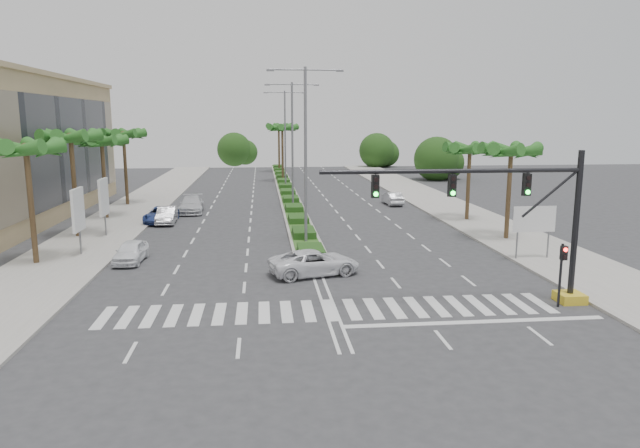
% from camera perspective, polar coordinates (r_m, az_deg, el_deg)
% --- Properties ---
extents(ground, '(160.00, 160.00, 0.00)m').
position_cam_1_polar(ground, '(26.29, 1.02, -8.61)').
color(ground, '#333335').
rests_on(ground, ground).
extents(footpath_right, '(6.00, 120.00, 0.15)m').
position_cam_1_polar(footpath_right, '(48.98, 16.02, 0.01)').
color(footpath_right, gray).
rests_on(footpath_right, ground).
extents(footpath_left, '(6.00, 120.00, 0.15)m').
position_cam_1_polar(footpath_left, '(47.07, -20.80, -0.68)').
color(footpath_left, gray).
rests_on(footpath_left, ground).
extents(median, '(2.20, 75.00, 0.20)m').
position_cam_1_polar(median, '(70.25, -3.41, 3.46)').
color(median, gray).
rests_on(median, ground).
extents(median_grass, '(1.80, 75.00, 0.04)m').
position_cam_1_polar(median_grass, '(70.23, -3.42, 3.56)').
color(median_grass, '#33581E').
rests_on(median_grass, median).
extents(signal_gantry, '(12.60, 1.20, 7.20)m').
position_cam_1_polar(signal_gantry, '(28.03, 20.22, -0.74)').
color(signal_gantry, gold).
rests_on(signal_gantry, ground).
extents(pedestrian_signal, '(0.28, 0.36, 3.00)m').
position_cam_1_polar(pedestrian_signal, '(28.35, 23.05, -3.74)').
color(pedestrian_signal, black).
rests_on(pedestrian_signal, ground).
extents(direction_sign, '(2.70, 0.11, 3.40)m').
position_cam_1_polar(direction_sign, '(37.11, 20.62, 0.25)').
color(direction_sign, slate).
rests_on(direction_sign, ground).
extents(billboard_near, '(0.18, 2.10, 4.35)m').
position_cam_1_polar(billboard_near, '(38.83, -23.04, 1.27)').
color(billboard_near, slate).
rests_on(billboard_near, ground).
extents(billboard_far, '(0.18, 2.10, 4.35)m').
position_cam_1_polar(billboard_far, '(44.54, -20.82, 2.49)').
color(billboard_far, slate).
rests_on(billboard_far, ground).
extents(palm_left_near, '(4.57, 4.68, 7.55)m').
position_cam_1_polar(palm_left_near, '(37.24, -27.31, 6.37)').
color(palm_left_near, brown).
rests_on(palm_left_near, ground).
extents(palm_left_mid, '(4.57, 4.68, 7.95)m').
position_cam_1_polar(palm_left_mid, '(44.77, -23.65, 7.63)').
color(palm_left_mid, brown).
rests_on(palm_left_mid, ground).
extents(palm_left_far, '(4.57, 4.68, 7.35)m').
position_cam_1_polar(palm_left_far, '(52.47, -20.98, 7.46)').
color(palm_left_far, brown).
rests_on(palm_left_far, ground).
extents(palm_left_end, '(4.57, 4.68, 7.75)m').
position_cam_1_polar(palm_left_end, '(60.22, -19.05, 8.24)').
color(palm_left_end, brown).
rests_on(palm_left_end, ground).
extents(palm_right_near, '(4.57, 4.68, 7.05)m').
position_cam_1_polar(palm_right_near, '(42.52, 18.56, 6.68)').
color(palm_right_near, brown).
rests_on(palm_right_near, ground).
extents(palm_right_far, '(4.57, 4.68, 6.75)m').
position_cam_1_polar(palm_right_far, '(49.92, 14.75, 7.02)').
color(palm_right_far, brown).
rests_on(palm_right_far, ground).
extents(palm_median_a, '(4.57, 4.68, 8.05)m').
position_cam_1_polar(palm_median_a, '(79.74, -3.80, 9.38)').
color(palm_median_a, brown).
rests_on(palm_median_a, ground).
extents(palm_median_b, '(4.57, 4.68, 8.05)m').
position_cam_1_polar(palm_median_b, '(94.73, -4.15, 9.53)').
color(palm_median_b, brown).
rests_on(palm_median_b, ground).
extents(streetlight_near, '(5.10, 0.25, 12.00)m').
position_cam_1_polar(streetlight_near, '(38.83, -1.46, 7.81)').
color(streetlight_near, slate).
rests_on(streetlight_near, ground).
extents(streetlight_mid, '(5.10, 0.25, 12.00)m').
position_cam_1_polar(streetlight_mid, '(54.78, -2.78, 8.55)').
color(streetlight_mid, slate).
rests_on(streetlight_mid, ground).
extents(streetlight_far, '(5.10, 0.25, 12.00)m').
position_cam_1_polar(streetlight_far, '(70.76, -3.51, 8.96)').
color(streetlight_far, slate).
rests_on(streetlight_far, ground).
extents(car_parked_a, '(1.71, 3.92, 1.31)m').
position_cam_1_polar(car_parked_a, '(36.53, -18.39, -2.64)').
color(car_parked_a, white).
rests_on(car_parked_a, ground).
extents(car_parked_b, '(1.64, 4.27, 1.39)m').
position_cam_1_polar(car_parked_b, '(49.32, -15.08, 0.86)').
color(car_parked_b, '#B9B8BD').
rests_on(car_parked_b, ground).
extents(car_parked_c, '(2.57, 4.92, 1.32)m').
position_cam_1_polar(car_parked_c, '(49.95, -15.61, 0.91)').
color(car_parked_c, '#2E448C').
rests_on(car_parked_c, ground).
extents(car_parked_d, '(2.38, 5.33, 1.52)m').
position_cam_1_polar(car_parked_d, '(54.50, -12.71, 1.91)').
color(car_parked_d, silver).
rests_on(car_parked_d, ground).
extents(car_crossing, '(5.50, 3.56, 1.41)m').
position_cam_1_polar(car_crossing, '(31.88, -0.54, -3.87)').
color(car_crossing, white).
rests_on(car_crossing, ground).
extents(car_right, '(1.58, 4.04, 1.31)m').
position_cam_1_polar(car_right, '(58.61, 7.26, 2.56)').
color(car_right, '#B1B1B6').
rests_on(car_right, ground).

